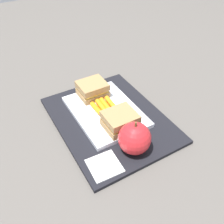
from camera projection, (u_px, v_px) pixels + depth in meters
name	position (u px, v px, depth m)	size (l,w,h in m)	color
ground_plane	(110.00, 121.00, 0.69)	(2.40, 2.40, 0.00)	#56514C
lunchbag_mat	(110.00, 119.00, 0.69)	(0.36, 0.28, 0.01)	black
food_tray	(105.00, 111.00, 0.70)	(0.23, 0.17, 0.01)	white
sandwich_half_left	(92.00, 89.00, 0.73)	(0.07, 0.08, 0.04)	#9E7A4C
sandwich_half_right	(120.00, 120.00, 0.63)	(0.07, 0.08, 0.04)	#9E7A4C
carrot_sticks_bundle	(105.00, 108.00, 0.69)	(0.08, 0.06, 0.02)	orange
apple	(134.00, 138.00, 0.58)	(0.08, 0.08, 0.09)	red
paper_napkin	(104.00, 166.00, 0.56)	(0.07, 0.07, 0.00)	white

